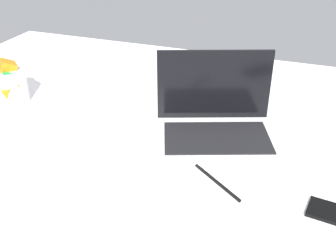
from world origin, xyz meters
TOP-DOWN VIEW (x-y plane):
  - bed_mattress at (0.00, 0.00)cm, footprint 180.00×140.00cm
  - laptop at (24.44, 0.80)cm, footprint 38.99×33.15cm
  - snack_cup at (-43.99, 0.14)cm, footprint 10.43×11.02cm
  - charger_cable at (30.46, -20.69)cm, footprint 13.86×10.82cm

SIDE VIEW (x-z plane):
  - bed_mattress at x=0.00cm, z-range 0.00..18.00cm
  - charger_cable at x=30.46cm, z-range 18.00..18.60cm
  - laptop at x=24.44cm, z-range 10.91..33.91cm
  - snack_cup at x=-43.99cm, z-range 16.90..31.30cm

